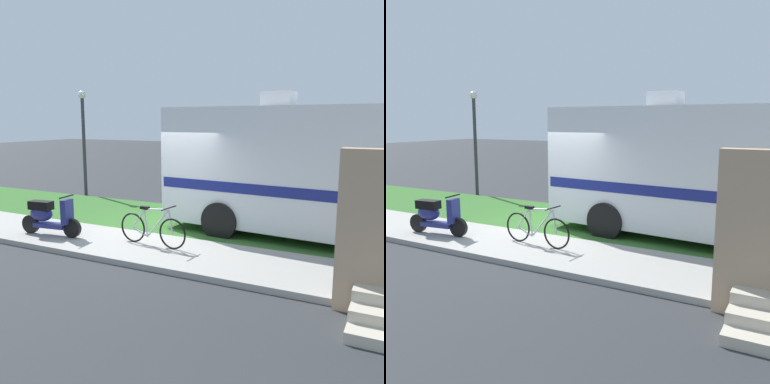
# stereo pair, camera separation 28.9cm
# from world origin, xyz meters

# --- Properties ---
(ground_plane) EXTENTS (80.00, 80.00, 0.00)m
(ground_plane) POSITION_xyz_m (0.00, 0.00, 0.00)
(ground_plane) COLOR #2D3033
(sidewalk) EXTENTS (24.00, 2.00, 0.12)m
(sidewalk) POSITION_xyz_m (0.00, -1.20, 0.06)
(sidewalk) COLOR #9E9B93
(sidewalk) RESTS_ON ground
(grass_strip) EXTENTS (24.00, 3.40, 0.08)m
(grass_strip) POSITION_xyz_m (0.00, 1.50, 0.04)
(grass_strip) COLOR #336628
(grass_strip) RESTS_ON ground
(motorhome_rv) EXTENTS (7.50, 2.96, 3.59)m
(motorhome_rv) POSITION_xyz_m (3.52, 1.35, 1.71)
(motorhome_rv) COLOR silver
(motorhome_rv) RESTS_ON ground
(scooter) EXTENTS (1.61, 0.53, 0.97)m
(scooter) POSITION_xyz_m (-2.25, -1.48, 0.58)
(scooter) COLOR black
(scooter) RESTS_ON ground
(bicycle) EXTENTS (1.70, 0.52, 0.88)m
(bicycle) POSITION_xyz_m (0.36, -1.08, 0.49)
(bicycle) COLOR black
(bicycle) RESTS_ON ground
(bottle_green) EXTENTS (0.08, 0.08, 0.30)m
(bottle_green) POSITION_xyz_m (4.37, -1.32, 0.25)
(bottle_green) COLOR #19722D
(bottle_green) RESTS_ON ground
(street_lamp_post) EXTENTS (0.28, 0.28, 3.83)m
(street_lamp_post) POSITION_xyz_m (-5.56, 3.60, 2.35)
(street_lamp_post) COLOR #333338
(street_lamp_post) RESTS_ON ground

